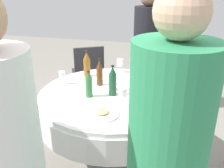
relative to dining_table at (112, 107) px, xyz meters
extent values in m
plane|color=gray|center=(0.00, 0.00, -0.59)|extent=(10.00, 10.00, 0.00)
cylinder|color=white|center=(0.00, 0.00, 0.13)|extent=(1.32, 1.32, 0.04)
cylinder|color=white|center=(0.00, 0.00, 0.00)|extent=(1.35, 1.35, 0.22)
cylinder|color=slate|center=(0.00, 0.00, -0.35)|extent=(0.14, 0.14, 0.48)
cylinder|color=slate|center=(0.00, 0.00, -0.58)|extent=(0.56, 0.56, 0.03)
cylinder|color=#194728|center=(0.16, 0.43, 0.25)|extent=(0.06, 0.06, 0.20)
cone|color=#194728|center=(0.16, 0.43, 0.39)|extent=(0.05, 0.05, 0.07)
cylinder|color=red|center=(0.16, 0.43, 0.43)|extent=(0.03, 0.03, 0.01)
cylinder|color=#8C5619|center=(0.34, 0.35, 0.25)|extent=(0.06, 0.06, 0.20)
cone|color=#8C5619|center=(0.34, 0.35, 0.39)|extent=(0.05, 0.05, 0.09)
cylinder|color=silver|center=(0.34, 0.35, 0.44)|extent=(0.02, 0.02, 0.01)
cylinder|color=#2D6B38|center=(0.13, -0.17, 0.24)|extent=(0.06, 0.06, 0.17)
cone|color=#2D6B38|center=(0.13, -0.17, 0.35)|extent=(0.05, 0.05, 0.05)
cylinder|color=black|center=(0.13, -0.17, 0.38)|extent=(0.02, 0.02, 0.01)
cylinder|color=#593314|center=(-0.14, -0.16, 0.23)|extent=(0.06, 0.06, 0.17)
cone|color=#593314|center=(-0.14, -0.16, 0.36)|extent=(0.05, 0.05, 0.08)
cylinder|color=black|center=(-0.14, -0.16, 0.41)|extent=(0.02, 0.02, 0.01)
cylinder|color=#8C5619|center=(-0.33, -0.36, 0.25)|extent=(0.07, 0.07, 0.19)
cone|color=#8C5619|center=(-0.33, -0.36, 0.38)|extent=(0.06, 0.06, 0.08)
cylinder|color=black|center=(-0.33, -0.36, 0.42)|extent=(0.03, 0.03, 0.01)
cylinder|color=#194728|center=(0.04, 0.02, 0.25)|extent=(0.07, 0.07, 0.20)
cone|color=#194728|center=(0.04, 0.02, 0.38)|extent=(0.06, 0.06, 0.07)
cylinder|color=black|center=(0.04, 0.02, 0.42)|extent=(0.03, 0.03, 0.01)
cylinder|color=silver|center=(-0.52, 0.09, 0.24)|extent=(0.07, 0.07, 0.18)
cone|color=silver|center=(-0.52, 0.09, 0.37)|extent=(0.06, 0.06, 0.08)
cylinder|color=red|center=(-0.52, 0.09, 0.42)|extent=(0.03, 0.03, 0.01)
cylinder|color=white|center=(-0.22, 0.53, 0.15)|extent=(0.06, 0.06, 0.00)
cylinder|color=white|center=(-0.22, 0.53, 0.19)|extent=(0.01, 0.01, 0.07)
cylinder|color=white|center=(-0.22, 0.53, 0.27)|extent=(0.07, 0.07, 0.08)
cylinder|color=white|center=(-0.54, -0.05, 0.15)|extent=(0.06, 0.06, 0.00)
cylinder|color=white|center=(-0.54, -0.05, 0.19)|extent=(0.01, 0.01, 0.07)
cylinder|color=white|center=(-0.54, -0.05, 0.26)|extent=(0.07, 0.07, 0.08)
cylinder|color=white|center=(0.22, 0.15, 0.15)|extent=(0.06, 0.06, 0.00)
cylinder|color=white|center=(0.22, 0.15, 0.19)|extent=(0.01, 0.01, 0.08)
cylinder|color=white|center=(0.22, 0.15, 0.27)|extent=(0.07, 0.07, 0.07)
cylinder|color=white|center=(-0.06, -0.02, 0.15)|extent=(0.06, 0.06, 0.00)
cylinder|color=white|center=(-0.06, -0.02, 0.19)|extent=(0.01, 0.01, 0.08)
cylinder|color=white|center=(-0.06, -0.02, 0.26)|extent=(0.08, 0.08, 0.06)
cylinder|color=white|center=(-0.07, -0.52, 0.15)|extent=(0.06, 0.06, 0.00)
cylinder|color=white|center=(-0.07, -0.52, 0.18)|extent=(0.01, 0.01, 0.06)
cylinder|color=white|center=(-0.07, -0.52, 0.25)|extent=(0.06, 0.06, 0.07)
cylinder|color=maroon|center=(-0.07, -0.52, 0.23)|extent=(0.05, 0.05, 0.03)
cylinder|color=white|center=(0.40, 0.03, 0.16)|extent=(0.26, 0.26, 0.02)
ellipsoid|color=tan|center=(0.40, 0.03, 0.18)|extent=(0.12, 0.10, 0.02)
cylinder|color=white|center=(0.02, 0.29, 0.16)|extent=(0.22, 0.22, 0.02)
ellipsoid|color=#8C9E59|center=(0.02, 0.29, 0.18)|extent=(0.10, 0.09, 0.02)
cube|color=silver|center=(-0.29, 0.18, 0.15)|extent=(0.09, 0.17, 0.00)
cube|color=silver|center=(0.40, -0.28, 0.15)|extent=(0.18, 0.03, 0.00)
cube|color=white|center=(-0.30, -0.14, 0.16)|extent=(0.19, 0.19, 0.02)
cylinder|color=#4C3F33|center=(-1.21, 0.14, -0.19)|extent=(0.26, 0.26, 0.80)
cylinder|color=black|center=(-1.21, 0.14, 0.50)|extent=(0.34, 0.34, 0.58)
cylinder|color=#2D8C59|center=(1.06, 0.52, 0.59)|extent=(0.34, 0.34, 0.59)
sphere|color=#D8AD8C|center=(1.06, 0.52, 0.99)|extent=(0.20, 0.20, 0.20)
cube|color=#2D2D33|center=(-1.16, -0.67, -0.14)|extent=(0.55, 0.55, 0.04)
cube|color=#2D2D33|center=(-1.00, -0.58, 0.07)|extent=(0.23, 0.37, 0.42)
cylinder|color=gray|center=(-1.39, -0.61, -0.38)|extent=(0.03, 0.03, 0.43)
cylinder|color=gray|center=(-1.22, -0.90, -0.38)|extent=(0.03, 0.03, 0.43)
cylinder|color=gray|center=(-1.10, -0.44, -0.38)|extent=(0.03, 0.03, 0.43)
cylinder|color=gray|center=(-0.93, -0.73, -0.38)|extent=(0.03, 0.03, 0.43)
camera|label=1|loc=(1.96, 0.52, 1.09)|focal=39.60mm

